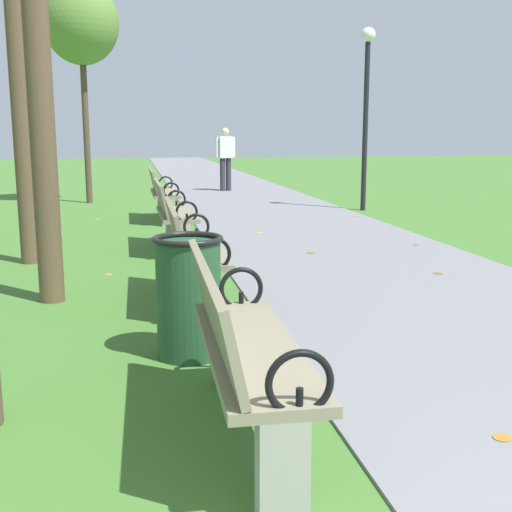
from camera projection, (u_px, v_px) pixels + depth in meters
name	position (u px, v px, depth m)	size (l,w,h in m)	color
paved_walkway	(226.00, 187.00, 18.22)	(3.18, 44.00, 0.02)	slate
park_bench_2	(241.00, 347.00, 3.18)	(0.50, 1.61, 0.90)	gray
park_bench_3	(192.00, 251.00, 5.77)	(0.48, 1.60, 0.90)	gray
park_bench_4	(173.00, 213.00, 8.42)	(0.49, 1.61, 0.90)	gray
park_bench_5	(162.00, 193.00, 11.30)	(0.48, 1.60, 0.90)	gray
tree_5	(81.00, 24.00, 13.52)	(1.57, 1.57, 4.65)	#4C3D2D
pedestrian_walking	(225.00, 156.00, 16.81)	(0.53, 0.27, 1.62)	#2D2D38
trash_bin	(189.00, 296.00, 4.41)	(0.48, 0.48, 0.84)	#234C2D
lamp_post	(366.00, 91.00, 12.43)	(0.28, 0.28, 3.48)	black
scattered_leaves	(347.00, 303.00, 5.81)	(5.22, 13.76, 0.02)	#AD6B23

